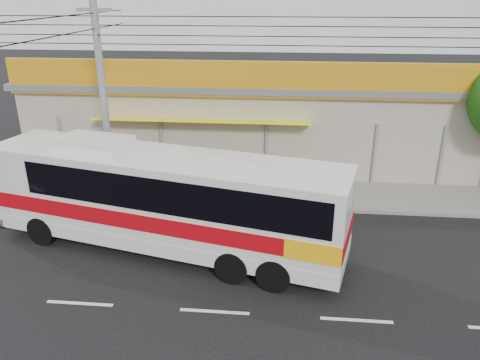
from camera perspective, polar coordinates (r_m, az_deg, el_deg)
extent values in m
plane|color=black|center=(15.95, -1.79, -10.28)|extent=(120.00, 120.00, 0.00)
cube|color=gray|center=(21.21, 0.21, -1.47)|extent=(30.00, 3.20, 0.15)
cube|color=#ADA28B|center=(25.85, 1.37, 7.60)|extent=(22.00, 8.00, 4.20)
cube|color=slate|center=(25.38, 1.41, 12.52)|extent=(22.60, 8.60, 0.30)
cube|color=orange|center=(21.24, 0.61, 12.18)|extent=(22.00, 0.24, 1.60)
cube|color=red|center=(21.47, -4.85, 12.21)|extent=(9.00, 0.10, 1.20)
cube|color=#157933|center=(21.66, 18.35, 11.29)|extent=(2.40, 0.10, 1.10)
cube|color=navy|center=(22.41, 25.20, 10.66)|extent=(2.20, 0.10, 1.10)
cube|color=red|center=(23.72, -22.10, 11.65)|extent=(3.00, 0.10, 1.10)
cube|color=#FDF40E|center=(21.73, -4.76, 7.20)|extent=(10.00, 1.20, 0.37)
cube|color=silver|center=(16.17, -9.29, -2.16)|extent=(12.74, 5.50, 3.02)
cube|color=#B3070F|center=(16.32, -9.22, -3.33)|extent=(12.78, 5.55, 0.57)
cube|color=#F9A80D|center=(14.73, 9.81, -6.29)|extent=(2.25, 2.98, 0.62)
cube|color=black|center=(15.59, -7.08, -0.27)|extent=(10.73, 5.05, 1.14)
cube|color=black|center=(19.57, -25.49, 1.71)|extent=(0.71, 2.26, 1.56)
cube|color=silver|center=(16.94, -17.45, 4.34)|extent=(2.77, 2.01, 0.37)
cylinder|color=black|center=(18.33, -22.98, -5.69)|extent=(1.13, 0.58, 1.08)
cylinder|color=black|center=(19.91, -18.60, -2.84)|extent=(1.13, 0.58, 1.08)
cylinder|color=black|center=(14.48, 4.15, -11.48)|extent=(1.13, 0.58, 1.08)
cylinder|color=black|center=(16.44, 6.34, -7.17)|extent=(1.13, 0.58, 1.08)
imported|color=maroon|center=(24.20, -26.20, 0.73)|extent=(2.08, 1.00, 1.05)
imported|color=black|center=(22.75, -22.36, 0.09)|extent=(1.80, 0.88, 1.04)
cylinder|color=slate|center=(19.38, -16.23, 8.83)|extent=(0.29, 0.29, 8.78)
cube|color=slate|center=(18.95, -17.40, 19.21)|extent=(1.32, 0.13, 0.13)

